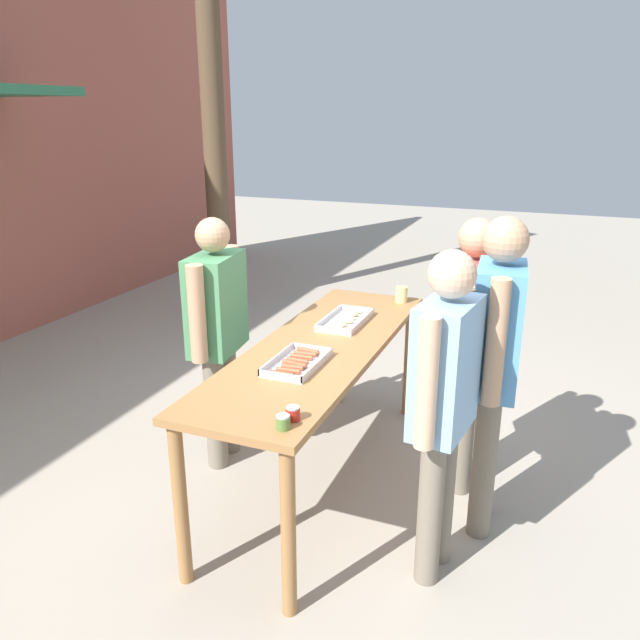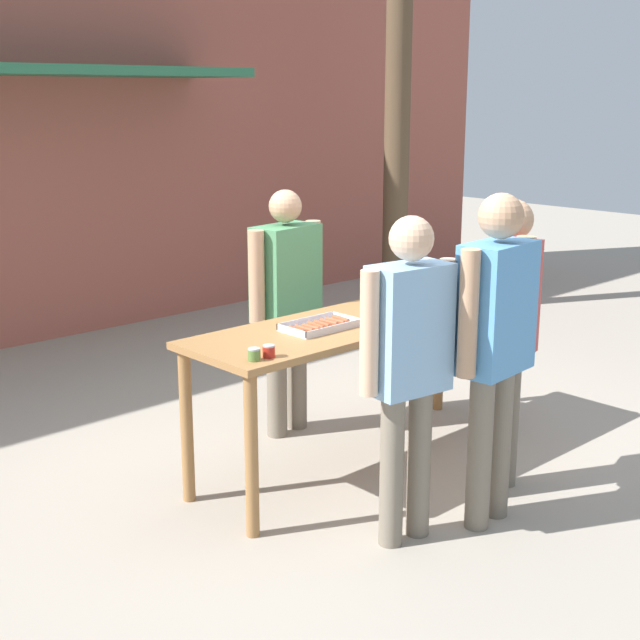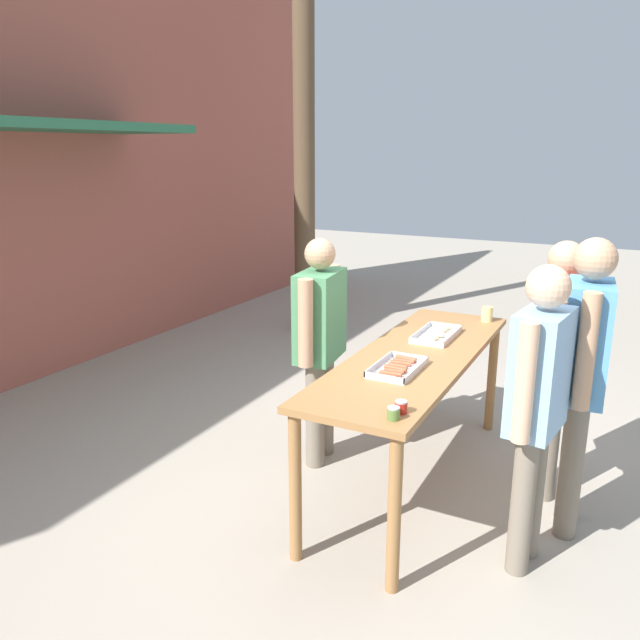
% 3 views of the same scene
% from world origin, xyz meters
% --- Properties ---
extents(ground_plane, '(24.00, 24.00, 0.00)m').
position_xyz_m(ground_plane, '(0.00, 0.00, 0.00)').
color(ground_plane, '#A39989').
extents(building_facade_back, '(12.00, 1.11, 4.50)m').
position_xyz_m(building_facade_back, '(0.00, 3.98, 2.26)').
color(building_facade_back, '#A85647').
rests_on(building_facade_back, ground).
extents(serving_table, '(2.31, 0.70, 0.92)m').
position_xyz_m(serving_table, '(0.00, 0.00, 0.81)').
color(serving_table, olive).
rests_on(serving_table, ground).
extents(food_tray_sausages, '(0.44, 0.25, 0.04)m').
position_xyz_m(food_tray_sausages, '(-0.35, -0.01, 0.94)').
color(food_tray_sausages, silver).
rests_on(food_tray_sausages, serving_table).
extents(food_tray_buns, '(0.48, 0.24, 0.05)m').
position_xyz_m(food_tray_buns, '(0.43, -0.01, 0.94)').
color(food_tray_buns, silver).
rests_on(food_tray_buns, serving_table).
extents(condiment_jar_mustard, '(0.06, 0.06, 0.06)m').
position_xyz_m(condiment_jar_mustard, '(-1.02, -0.24, 0.95)').
color(condiment_jar_mustard, '#567A38').
rests_on(condiment_jar_mustard, serving_table).
extents(condiment_jar_ketchup, '(0.06, 0.06, 0.06)m').
position_xyz_m(condiment_jar_ketchup, '(-0.93, -0.24, 0.95)').
color(condiment_jar_ketchup, '#B22319').
rests_on(condiment_jar_ketchup, serving_table).
extents(beer_cup, '(0.09, 0.09, 0.11)m').
position_xyz_m(beer_cup, '(1.01, -0.23, 0.98)').
color(beer_cup, '#DBC67A').
rests_on(beer_cup, serving_table).
extents(person_server_behind_table, '(0.65, 0.30, 1.63)m').
position_xyz_m(person_server_behind_table, '(0.01, 0.70, 0.96)').
color(person_server_behind_table, '#756B5B').
rests_on(person_server_behind_table, ground).
extents(person_customer_holding_hotdog, '(0.58, 0.27, 1.67)m').
position_xyz_m(person_customer_holding_hotdog, '(-0.54, -0.84, 1.00)').
color(person_customer_holding_hotdog, '#756B5B').
rests_on(person_customer_holding_hotdog, ground).
extents(person_customer_with_cup, '(0.57, 0.31, 1.68)m').
position_xyz_m(person_customer_with_cup, '(0.30, -0.83, 1.00)').
color(person_customer_with_cup, '#756B5B').
rests_on(person_customer_with_cup, ground).
extents(person_customer_waiting_in_line, '(0.62, 0.27, 1.75)m').
position_xyz_m(person_customer_waiting_in_line, '(-0.07, -1.01, 1.05)').
color(person_customer_waiting_in_line, '#756B5B').
rests_on(person_customer_waiting_in_line, ground).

